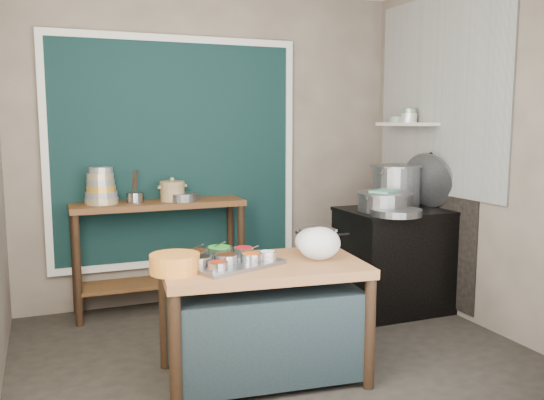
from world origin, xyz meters
name	(u,v)px	position (x,y,z in m)	size (l,w,h in m)	color
floor	(275,356)	(0.00, 0.00, -0.01)	(3.50, 3.00, 0.02)	#2B2621
back_wall	(213,146)	(0.00, 1.51, 1.40)	(3.50, 0.02, 2.80)	#776A5C
right_wall	(484,150)	(1.76, 0.00, 1.40)	(0.02, 3.00, 2.80)	#776A5C
curtain_panel	(176,153)	(-0.35, 1.47, 1.35)	(2.10, 0.02, 1.90)	black
curtain_frame	(176,153)	(-0.35, 1.46, 1.35)	(2.22, 0.03, 2.02)	beige
tile_panel	(439,95)	(1.74, 0.55, 1.85)	(0.02, 1.70, 1.70)	#B2B2AA
soot_patch	(427,225)	(1.74, 0.65, 0.70)	(0.01, 1.30, 1.30)	black
wall_shelf	(407,124)	(1.63, 0.85, 1.60)	(0.22, 0.70, 0.03)	beige
prep_table	(263,321)	(-0.21, -0.30, 0.38)	(1.25, 0.72, 0.75)	brown
back_counter	(160,256)	(-0.55, 1.28, 0.47)	(1.45, 0.40, 0.95)	#523217
stove_block	(396,261)	(1.35, 0.55, 0.42)	(0.90, 0.68, 0.85)	black
stove_top	(397,211)	(1.35, 0.55, 0.86)	(0.92, 0.69, 0.03)	black
condiment_tray	(232,263)	(-0.40, -0.29, 0.76)	(0.55, 0.40, 0.02)	gray
condiment_bowls	(224,257)	(-0.45, -0.26, 0.80)	(0.57, 0.45, 0.07)	gray
yellow_basin	(175,263)	(-0.76, -0.33, 0.81)	(0.29, 0.29, 0.11)	orange
saucepan	(316,238)	(0.29, -0.04, 0.82)	(0.25, 0.25, 0.14)	gray
plastic_bag_a	(319,243)	(0.16, -0.35, 0.85)	(0.28, 0.24, 0.21)	white
plastic_bag_b	(312,241)	(0.18, -0.20, 0.84)	(0.24, 0.20, 0.18)	white
bowl_stack	(101,188)	(-1.01, 1.32, 1.08)	(0.27, 0.27, 0.30)	tan
utensil_cup	(135,198)	(-0.74, 1.28, 0.99)	(0.14, 0.14, 0.08)	gray
ceramic_crock	(172,192)	(-0.43, 1.27, 1.02)	(0.22, 0.22, 0.15)	olive
wide_bowl	(183,197)	(-0.35, 1.25, 0.98)	(0.27, 0.27, 0.07)	gray
stock_pot	(396,186)	(1.45, 0.73, 1.06)	(0.46, 0.46, 0.36)	gray
pot_lid	(428,180)	(1.65, 0.54, 1.12)	(0.48, 0.48, 0.02)	gray
steamer	(385,202)	(1.19, 0.50, 0.96)	(0.48, 0.48, 0.16)	gray
green_cloth	(385,191)	(1.19, 0.50, 1.05)	(0.23, 0.18, 0.02)	#599A76
shallow_pan	(396,212)	(1.15, 0.26, 0.91)	(0.41, 0.41, 0.05)	gray
shelf_bowl_stack	(408,116)	(1.63, 0.83, 1.67)	(0.15, 0.15, 0.12)	silver
shelf_bowl_green	(397,120)	(1.63, 1.00, 1.64)	(0.14, 0.14, 0.05)	gray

